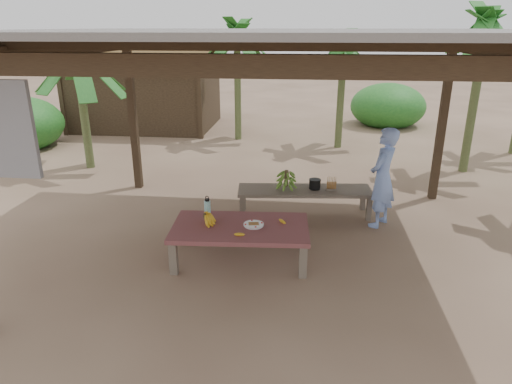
# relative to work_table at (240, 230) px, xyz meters

# --- Properties ---
(ground) EXTENTS (80.00, 80.00, 0.00)m
(ground) POSITION_rel_work_table_xyz_m (0.39, 0.44, -0.43)
(ground) COLOR brown
(ground) RESTS_ON ground
(pavilion) EXTENTS (6.60, 5.60, 2.95)m
(pavilion) POSITION_rel_work_table_xyz_m (0.37, 0.42, 2.34)
(pavilion) COLOR black
(pavilion) RESTS_ON ground
(work_table) EXTENTS (1.85, 1.10, 0.50)m
(work_table) POSITION_rel_work_table_xyz_m (0.00, 0.00, 0.00)
(work_table) COLOR brown
(work_table) RESTS_ON ground
(bench) EXTENTS (2.25, 0.81, 0.45)m
(bench) POSITION_rel_work_table_xyz_m (0.84, 1.69, -0.04)
(bench) COLOR brown
(bench) RESTS_ON ground
(ripe_banana_bunch) EXTENTS (0.34, 0.31, 0.17)m
(ripe_banana_bunch) POSITION_rel_work_table_xyz_m (-0.48, 0.01, 0.15)
(ripe_banana_bunch) COLOR yellow
(ripe_banana_bunch) RESTS_ON work_table
(plate) EXTENTS (0.27, 0.27, 0.04)m
(plate) POSITION_rel_work_table_xyz_m (0.18, 0.01, 0.08)
(plate) COLOR white
(plate) RESTS_ON work_table
(loose_banana_front) EXTENTS (0.15, 0.10, 0.04)m
(loose_banana_front) POSITION_rel_work_table_xyz_m (0.03, -0.31, 0.09)
(loose_banana_front) COLOR yellow
(loose_banana_front) RESTS_ON work_table
(loose_banana_side) EXTENTS (0.13, 0.12, 0.04)m
(loose_banana_side) POSITION_rel_work_table_xyz_m (0.55, 0.16, 0.09)
(loose_banana_side) COLOR yellow
(loose_banana_side) RESTS_ON work_table
(water_flask) EXTENTS (0.09, 0.09, 0.32)m
(water_flask) POSITION_rel_work_table_xyz_m (-0.48, 0.22, 0.20)
(water_flask) COLOR #3BB3B9
(water_flask) RESTS_ON work_table
(green_banana_stalk) EXTENTS (0.33, 0.33, 0.34)m
(green_banana_stalk) POSITION_rel_work_table_xyz_m (0.53, 1.66, 0.19)
(green_banana_stalk) COLOR #598C2D
(green_banana_stalk) RESTS_ON bench
(cooking_pot) EXTENTS (0.19, 0.19, 0.16)m
(cooking_pot) POSITION_rel_work_table_xyz_m (1.00, 1.72, 0.09)
(cooking_pot) COLOR black
(cooking_pot) RESTS_ON bench
(skewer_rack) EXTENTS (0.19, 0.10, 0.24)m
(skewer_rack) POSITION_rel_work_table_xyz_m (1.27, 1.68, 0.14)
(skewer_rack) COLOR #A57F47
(skewer_rack) RESTS_ON bench
(woman) EXTENTS (0.62, 0.69, 1.58)m
(woman) POSITION_rel_work_table_xyz_m (2.02, 1.38, 0.35)
(woman) COLOR #7795E2
(woman) RESTS_ON ground
(hut) EXTENTS (4.40, 3.43, 2.85)m
(hut) POSITION_rel_work_table_xyz_m (-4.11, 8.44, 0.67)
(hut) COLOR black
(hut) RESTS_ON ground
(banana_plant_ne) EXTENTS (1.80, 1.80, 3.31)m
(banana_plant_ne) POSITION_rel_work_table_xyz_m (4.28, 4.52, 2.38)
(banana_plant_ne) COLOR #596638
(banana_plant_ne) RESTS_ON ground
(banana_plant_n) EXTENTS (1.80, 1.80, 2.80)m
(banana_plant_n) POSITION_rel_work_table_xyz_m (1.67, 6.36, 1.88)
(banana_plant_n) COLOR #596638
(banana_plant_n) RESTS_ON ground
(banana_plant_nw) EXTENTS (1.80, 1.80, 3.07)m
(banana_plant_nw) POSITION_rel_work_table_xyz_m (-1.06, 6.98, 2.15)
(banana_plant_nw) COLOR #596638
(banana_plant_nw) RESTS_ON ground
(banana_plant_w) EXTENTS (1.80, 1.80, 2.69)m
(banana_plant_w) POSITION_rel_work_table_xyz_m (-3.97, 3.92, 1.78)
(banana_plant_w) COLOR #596638
(banana_plant_w) RESTS_ON ground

